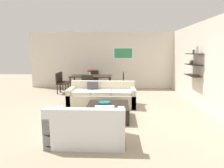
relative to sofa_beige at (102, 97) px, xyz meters
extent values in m
plane|color=tan|center=(0.11, -0.34, -0.29)|extent=(18.00, 18.00, 0.00)
cube|color=silver|center=(0.41, 3.19, 1.06)|extent=(8.40, 0.06, 2.70)
cube|color=white|center=(0.74, 3.15, 1.40)|extent=(0.99, 0.02, 0.56)
cube|color=#338C59|center=(0.74, 3.13, 1.40)|extent=(0.85, 0.01, 0.45)
cube|color=silver|center=(3.14, 0.26, 1.06)|extent=(0.06, 8.20, 2.70)
cube|color=black|center=(2.97, 0.18, 1.41)|extent=(0.28, 0.90, 0.02)
cube|color=black|center=(2.97, 0.18, 1.06)|extent=(0.28, 0.90, 0.02)
cube|color=black|center=(2.97, 0.18, 0.71)|extent=(0.28, 0.90, 0.02)
cylinder|color=silver|center=(2.97, -0.02, 1.53)|extent=(0.10, 0.10, 0.22)
sphere|color=olive|center=(2.97, 0.36, 1.14)|extent=(0.14, 0.14, 0.14)
cylinder|color=#4C518C|center=(2.97, 0.23, 1.48)|extent=(0.07, 0.07, 0.12)
cube|color=#4C1E19|center=(2.97, 0.03, 0.73)|extent=(0.20, 0.28, 0.03)
cube|color=beige|center=(0.00, -0.04, -0.08)|extent=(2.17, 0.90, 0.42)
cube|color=beige|center=(0.00, 0.33, 0.31)|extent=(2.17, 0.16, 0.36)
cube|color=beige|center=(-1.01, -0.04, 0.01)|extent=(0.14, 0.90, 0.60)
cube|color=beige|center=(1.02, -0.04, 0.01)|extent=(0.14, 0.90, 0.60)
cube|color=beige|center=(-0.63, -0.08, 0.18)|extent=(0.61, 0.70, 0.10)
cube|color=beige|center=(0.00, -0.08, 0.18)|extent=(0.61, 0.70, 0.10)
cube|color=beige|center=(0.63, -0.08, 0.18)|extent=(0.61, 0.70, 0.10)
cube|color=#4C4C56|center=(-0.32, 0.15, 0.31)|extent=(0.37, 0.17, 0.36)
cube|color=white|center=(-0.05, -2.59, -0.08)|extent=(1.47, 0.90, 0.42)
cube|color=white|center=(-0.05, -2.96, 0.31)|extent=(1.47, 0.16, 0.36)
cube|color=white|center=(0.62, -2.59, 0.01)|extent=(0.14, 0.90, 0.60)
cube|color=white|center=(-0.72, -2.59, 0.01)|extent=(0.14, 0.90, 0.60)
cube|color=white|center=(0.25, -2.55, 0.18)|extent=(0.58, 0.70, 0.10)
cube|color=white|center=(-0.35, -2.55, 0.18)|extent=(0.58, 0.70, 0.10)
cube|color=white|center=(0.31, -2.78, 0.31)|extent=(0.37, 0.16, 0.36)
cube|color=black|center=(0.28, -1.26, -0.10)|extent=(1.10, 1.05, 0.38)
cylinder|color=#19666B|center=(0.19, -1.25, 0.12)|extent=(0.34, 0.34, 0.07)
torus|color=#19666B|center=(0.19, -1.25, 0.16)|extent=(0.34, 0.34, 0.02)
sphere|color=#669E2D|center=(0.08, -1.14, 0.13)|extent=(0.08, 0.08, 0.08)
cube|color=black|center=(-0.65, 2.02, 0.44)|extent=(1.75, 0.90, 0.04)
cylinder|color=black|center=(-1.47, 1.63, 0.06)|extent=(0.06, 0.06, 0.71)
cylinder|color=black|center=(0.16, 1.63, 0.06)|extent=(0.06, 0.06, 0.71)
cylinder|color=black|center=(-1.47, 2.41, 0.06)|extent=(0.06, 0.06, 0.71)
cylinder|color=black|center=(0.16, 2.41, 0.06)|extent=(0.06, 0.06, 0.71)
cube|color=black|center=(-1.85, 1.82, 0.14)|extent=(0.44, 0.44, 0.04)
cube|color=black|center=(-2.05, 1.82, 0.37)|extent=(0.04, 0.44, 0.43)
cylinder|color=black|center=(-1.67, 1.64, -0.09)|extent=(0.04, 0.04, 0.41)
cylinder|color=black|center=(-1.67, 2.00, -0.09)|extent=(0.04, 0.04, 0.41)
cylinder|color=black|center=(-2.03, 1.64, -0.09)|extent=(0.04, 0.04, 0.41)
cylinder|color=black|center=(-2.03, 2.00, -0.09)|extent=(0.04, 0.04, 0.41)
cube|color=black|center=(-1.85, 2.22, 0.14)|extent=(0.44, 0.44, 0.04)
cube|color=black|center=(-2.05, 2.22, 0.37)|extent=(0.04, 0.44, 0.43)
cylinder|color=black|center=(-1.67, 2.04, -0.09)|extent=(0.04, 0.04, 0.41)
cylinder|color=black|center=(-1.67, 2.40, -0.09)|extent=(0.04, 0.04, 0.41)
cylinder|color=black|center=(-2.03, 2.04, -0.09)|extent=(0.04, 0.04, 0.41)
cylinder|color=black|center=(-2.03, 2.40, -0.09)|extent=(0.04, 0.04, 0.41)
cube|color=black|center=(0.54, 1.82, 0.14)|extent=(0.44, 0.44, 0.04)
cube|color=black|center=(0.74, 1.82, 0.37)|extent=(0.04, 0.44, 0.43)
cylinder|color=black|center=(0.36, 2.00, -0.09)|extent=(0.04, 0.04, 0.41)
cylinder|color=black|center=(0.36, 1.64, -0.09)|extent=(0.04, 0.04, 0.41)
cylinder|color=black|center=(0.72, 2.00, -0.09)|extent=(0.04, 0.04, 0.41)
cylinder|color=black|center=(0.72, 1.64, -0.09)|extent=(0.04, 0.04, 0.41)
cube|color=black|center=(-0.65, 1.25, 0.14)|extent=(0.44, 0.44, 0.04)
cube|color=black|center=(-0.65, 1.05, 0.37)|extent=(0.44, 0.04, 0.43)
cylinder|color=black|center=(-0.47, 1.43, -0.09)|extent=(0.04, 0.04, 0.41)
cylinder|color=black|center=(-0.83, 1.43, -0.09)|extent=(0.04, 0.04, 0.41)
cylinder|color=black|center=(-0.47, 1.07, -0.09)|extent=(0.04, 0.04, 0.41)
cylinder|color=black|center=(-0.83, 1.07, -0.09)|extent=(0.04, 0.04, 0.41)
cube|color=black|center=(0.54, 2.22, 0.14)|extent=(0.44, 0.44, 0.04)
cube|color=black|center=(0.74, 2.22, 0.37)|extent=(0.04, 0.44, 0.43)
cylinder|color=black|center=(0.36, 2.40, -0.09)|extent=(0.04, 0.04, 0.41)
cylinder|color=black|center=(0.36, 2.04, -0.09)|extent=(0.04, 0.04, 0.41)
cylinder|color=black|center=(0.72, 2.40, -0.09)|extent=(0.04, 0.04, 0.41)
cylinder|color=black|center=(0.72, 2.04, -0.09)|extent=(0.04, 0.04, 0.41)
cube|color=black|center=(-0.65, 2.79, 0.14)|extent=(0.44, 0.44, 0.04)
cube|color=black|center=(-0.65, 2.99, 0.37)|extent=(0.44, 0.04, 0.43)
cylinder|color=black|center=(-0.83, 2.61, -0.09)|extent=(0.04, 0.04, 0.41)
cylinder|color=black|center=(-0.47, 2.61, -0.09)|extent=(0.04, 0.04, 0.41)
cylinder|color=black|center=(-0.83, 2.97, -0.09)|extent=(0.04, 0.04, 0.41)
cylinder|color=black|center=(-0.47, 2.97, -0.09)|extent=(0.04, 0.04, 0.41)
cylinder|color=silver|center=(-1.31, 1.91, 0.46)|extent=(0.06, 0.06, 0.01)
cylinder|color=silver|center=(-1.31, 1.91, 0.51)|extent=(0.01, 0.01, 0.09)
cylinder|color=silver|center=(-1.31, 1.91, 0.59)|extent=(0.08, 0.08, 0.08)
cylinder|color=silver|center=(0.00, 1.91, 0.46)|extent=(0.06, 0.06, 0.01)
cylinder|color=silver|center=(0.00, 1.91, 0.50)|extent=(0.01, 0.01, 0.08)
cylinder|color=silver|center=(0.00, 1.91, 0.59)|extent=(0.07, 0.07, 0.10)
cylinder|color=silver|center=(-0.65, 1.63, 0.46)|extent=(0.06, 0.06, 0.01)
cylinder|color=silver|center=(-0.65, 1.63, 0.51)|extent=(0.01, 0.01, 0.09)
cylinder|color=silver|center=(-0.65, 1.63, 0.60)|extent=(0.08, 0.08, 0.09)
cylinder|color=teal|center=(-0.74, 2.05, 0.54)|extent=(0.14, 0.14, 0.16)
sphere|color=red|center=(-0.74, 2.05, 0.68)|extent=(0.16, 0.16, 0.16)
camera|label=1|loc=(0.59, -6.24, 1.49)|focal=31.13mm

